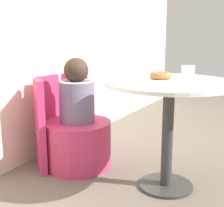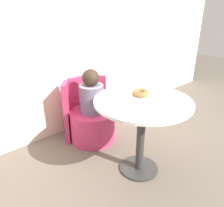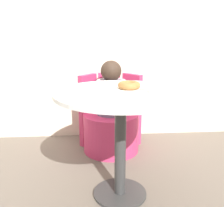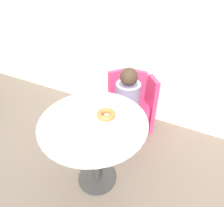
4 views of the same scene
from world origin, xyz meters
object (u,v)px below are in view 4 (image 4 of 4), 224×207
at_px(round_table, 94,134).
at_px(child_figure, 128,92).
at_px(donut, 106,115).
at_px(tub_chair, 127,120).
at_px(cup, 114,130).

bearing_deg(round_table, child_figure, 90.59).
bearing_deg(donut, tub_chair, 96.39).
bearing_deg(child_figure, round_table, -89.41).
bearing_deg(donut, round_table, -126.89).
xyz_separation_m(tub_chair, cup, (0.21, -0.79, 0.59)).
relative_size(tub_chair, child_figure, 1.06).
bearing_deg(cup, tub_chair, 105.22).
distance_m(child_figure, donut, 0.67).
bearing_deg(cup, child_figure, 105.22).
bearing_deg(cup, round_table, 164.49).
distance_m(round_table, donut, 0.20).
relative_size(donut, cup, 1.70).
height_order(child_figure, cup, child_figure).
bearing_deg(tub_chair, donut, -83.61).
bearing_deg(tub_chair, round_table, -89.41).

